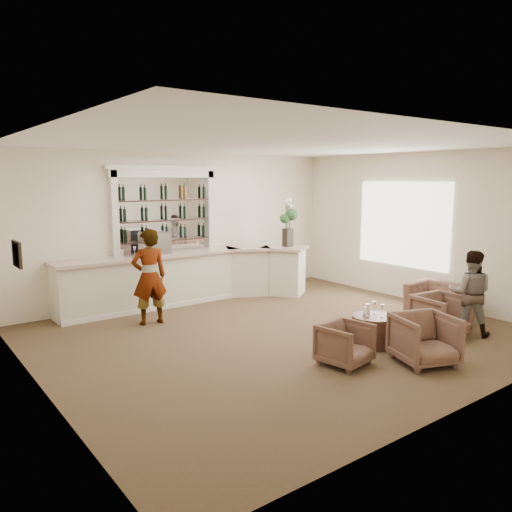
{
  "coord_description": "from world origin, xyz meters",
  "views": [
    {
      "loc": [
        -5.47,
        -6.52,
        2.72
      ],
      "look_at": [
        0.1,
        0.9,
        1.28
      ],
      "focal_mm": 35.0,
      "sensor_mm": 36.0,
      "label": 1
    }
  ],
  "objects_px": {
    "cocktail_table": "(373,330)",
    "armchair_left": "(345,344)",
    "armchair_right": "(441,315)",
    "guest": "(470,293)",
    "armchair_far": "(438,301)",
    "bar_counter": "(189,277)",
    "armchair_center": "(425,339)",
    "espresso_machine": "(155,243)",
    "sommelier": "(149,277)",
    "flower_vase": "(288,220)"
  },
  "relations": [
    {
      "from": "guest",
      "to": "armchair_center",
      "type": "xyz_separation_m",
      "value": [
        -1.86,
        -0.38,
        -0.37
      ]
    },
    {
      "from": "cocktail_table",
      "to": "armchair_left",
      "type": "xyz_separation_m",
      "value": [
        -1.02,
        -0.33,
        0.06
      ]
    },
    {
      "from": "armchair_right",
      "to": "espresso_machine",
      "type": "bearing_deg",
      "value": 129.33
    },
    {
      "from": "cocktail_table",
      "to": "armchair_right",
      "type": "bearing_deg",
      "value": -15.55
    },
    {
      "from": "espresso_machine",
      "to": "armchair_center",
      "type": "bearing_deg",
      "value": -73.75
    },
    {
      "from": "guest",
      "to": "armchair_far",
      "type": "height_order",
      "value": "guest"
    },
    {
      "from": "bar_counter",
      "to": "espresso_machine",
      "type": "height_order",
      "value": "espresso_machine"
    },
    {
      "from": "bar_counter",
      "to": "cocktail_table",
      "type": "xyz_separation_m",
      "value": [
        1.0,
        -4.34,
        -0.32
      ]
    },
    {
      "from": "guest",
      "to": "flower_vase",
      "type": "relative_size",
      "value": 1.33
    },
    {
      "from": "bar_counter",
      "to": "armchair_far",
      "type": "relative_size",
      "value": 5.46
    },
    {
      "from": "flower_vase",
      "to": "sommelier",
      "type": "bearing_deg",
      "value": -174.3
    },
    {
      "from": "espresso_machine",
      "to": "flower_vase",
      "type": "distance_m",
      "value": 3.19
    },
    {
      "from": "bar_counter",
      "to": "armchair_left",
      "type": "relative_size",
      "value": 8.28
    },
    {
      "from": "armchair_left",
      "to": "armchair_right",
      "type": "relative_size",
      "value": 0.86
    },
    {
      "from": "guest",
      "to": "cocktail_table",
      "type": "bearing_deg",
      "value": 39.59
    },
    {
      "from": "guest",
      "to": "armchair_far",
      "type": "bearing_deg",
      "value": -59.25
    },
    {
      "from": "bar_counter",
      "to": "sommelier",
      "type": "bearing_deg",
      "value": -144.92
    },
    {
      "from": "guest",
      "to": "flower_vase",
      "type": "distance_m",
      "value": 4.5
    },
    {
      "from": "armchair_center",
      "to": "armchair_left",
      "type": "bearing_deg",
      "value": 164.79
    },
    {
      "from": "armchair_right",
      "to": "espresso_machine",
      "type": "relative_size",
      "value": 1.49
    },
    {
      "from": "cocktail_table",
      "to": "armchair_center",
      "type": "height_order",
      "value": "armchair_center"
    },
    {
      "from": "sommelier",
      "to": "espresso_machine",
      "type": "relative_size",
      "value": 3.35
    },
    {
      "from": "bar_counter",
      "to": "guest",
      "type": "relative_size",
      "value": 3.82
    },
    {
      "from": "sommelier",
      "to": "armchair_left",
      "type": "bearing_deg",
      "value": 118.2
    },
    {
      "from": "armchair_right",
      "to": "armchair_far",
      "type": "height_order",
      "value": "armchair_right"
    },
    {
      "from": "bar_counter",
      "to": "armchair_right",
      "type": "relative_size",
      "value": 7.11
    },
    {
      "from": "cocktail_table",
      "to": "armchair_left",
      "type": "height_order",
      "value": "armchair_left"
    },
    {
      "from": "armchair_center",
      "to": "armchair_far",
      "type": "distance_m",
      "value": 2.71
    },
    {
      "from": "sommelier",
      "to": "armchair_left",
      "type": "height_order",
      "value": "sommelier"
    },
    {
      "from": "bar_counter",
      "to": "armchair_right",
      "type": "height_order",
      "value": "bar_counter"
    },
    {
      "from": "armchair_right",
      "to": "armchair_far",
      "type": "distance_m",
      "value": 1.18
    },
    {
      "from": "guest",
      "to": "armchair_right",
      "type": "relative_size",
      "value": 1.86
    },
    {
      "from": "armchair_right",
      "to": "flower_vase",
      "type": "bearing_deg",
      "value": 96.52
    },
    {
      "from": "armchair_center",
      "to": "espresso_machine",
      "type": "relative_size",
      "value": 1.52
    },
    {
      "from": "armchair_right",
      "to": "flower_vase",
      "type": "xyz_separation_m",
      "value": [
        -0.02,
        4.1,
        1.41
      ]
    },
    {
      "from": "armchair_far",
      "to": "flower_vase",
      "type": "bearing_deg",
      "value": -171.42
    },
    {
      "from": "bar_counter",
      "to": "sommelier",
      "type": "height_order",
      "value": "sommelier"
    },
    {
      "from": "armchair_right",
      "to": "guest",
      "type": "bearing_deg",
      "value": -22.97
    },
    {
      "from": "armchair_left",
      "to": "armchair_center",
      "type": "relative_size",
      "value": 0.84
    },
    {
      "from": "cocktail_table",
      "to": "guest",
      "type": "xyz_separation_m",
      "value": [
        1.8,
        -0.63,
        0.5
      ]
    },
    {
      "from": "cocktail_table",
      "to": "flower_vase",
      "type": "xyz_separation_m",
      "value": [
        1.32,
        3.72,
        1.53
      ]
    },
    {
      "from": "bar_counter",
      "to": "flower_vase",
      "type": "xyz_separation_m",
      "value": [
        2.32,
        -0.61,
        1.2
      ]
    },
    {
      "from": "cocktail_table",
      "to": "sommelier",
      "type": "distance_m",
      "value": 4.18
    },
    {
      "from": "espresso_machine",
      "to": "flower_vase",
      "type": "relative_size",
      "value": 0.48
    },
    {
      "from": "guest",
      "to": "armchair_center",
      "type": "bearing_deg",
      "value": 70.39
    },
    {
      "from": "armchair_center",
      "to": "flower_vase",
      "type": "relative_size",
      "value": 0.73
    },
    {
      "from": "armchair_center",
      "to": "espresso_machine",
      "type": "xyz_separation_m",
      "value": [
        -1.72,
        5.41,
        1.0
      ]
    },
    {
      "from": "guest",
      "to": "espresso_machine",
      "type": "distance_m",
      "value": 6.2
    },
    {
      "from": "sommelier",
      "to": "armchair_left",
      "type": "relative_size",
      "value": 2.63
    },
    {
      "from": "bar_counter",
      "to": "armchair_right",
      "type": "distance_m",
      "value": 5.26
    }
  ]
}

